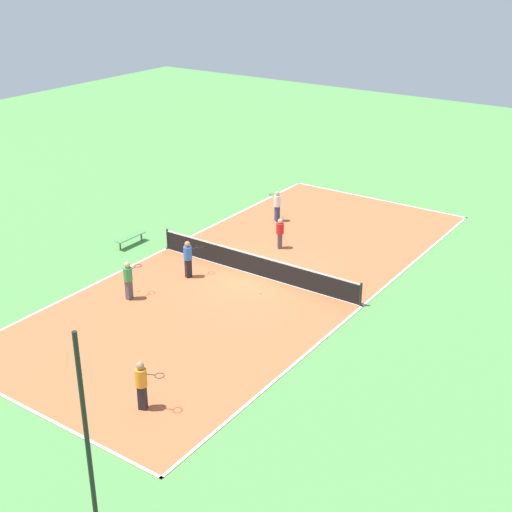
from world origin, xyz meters
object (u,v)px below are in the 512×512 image
at_px(player_far_green, 128,278).
at_px(player_coach_red, 280,232).
at_px(bench, 131,238).
at_px(player_near_blue, 188,257).
at_px(player_center_orange, 142,382).
at_px(tennis_ball_far_baseline, 260,292).
at_px(tennis_net, 256,264).
at_px(player_near_white, 277,204).
at_px(fence_post_back_left, 86,434).
at_px(tennis_ball_left_sideline, 138,291).

distance_m(player_far_green, player_coach_red, 8.03).
bearing_deg(bench, player_near_blue, 75.34).
bearing_deg(player_center_orange, player_coach_red, 82.16).
bearing_deg(tennis_ball_far_baseline, player_near_blue, 7.61).
relative_size(tennis_net, bench, 5.84).
bearing_deg(player_near_white, player_coach_red, 155.55).
bearing_deg(bench, player_coach_red, 121.30).
relative_size(bench, player_near_blue, 1.05).
bearing_deg(tennis_ball_far_baseline, player_coach_red, -66.87).
height_order(player_center_orange, player_far_green, player_center_orange).
relative_size(player_center_orange, fence_post_back_left, 0.31).
xyz_separation_m(player_center_orange, player_near_blue, (4.82, -8.05, -0.02)).
relative_size(tennis_net, fence_post_back_left, 1.84).
bearing_deg(tennis_ball_far_baseline, player_center_orange, 99.65).
xyz_separation_m(player_near_white, player_near_blue, (-0.51, 7.70, 0.02)).
xyz_separation_m(tennis_ball_left_sideline, fence_post_back_left, (-7.91, 9.92, 2.67)).
relative_size(tennis_net, player_coach_red, 6.89).
height_order(player_near_blue, player_far_green, player_near_blue).
xyz_separation_m(tennis_net, player_near_blue, (2.24, 1.80, 0.45)).
distance_m(bench, player_center_orange, 13.11).
bearing_deg(fence_post_back_left, player_coach_red, -71.82).
xyz_separation_m(player_near_blue, tennis_ball_far_baseline, (-3.38, -0.45, -0.91)).
distance_m(tennis_net, player_center_orange, 10.19).
relative_size(tennis_ball_left_sideline, tennis_ball_far_baseline, 1.00).
height_order(player_center_orange, player_near_blue, player_center_orange).
distance_m(player_center_orange, fence_post_back_left, 5.03).
bearing_deg(player_center_orange, tennis_ball_far_baseline, 77.38).
bearing_deg(player_far_green, tennis_net, -30.65).
bearing_deg(player_far_green, tennis_ball_left_sideline, 14.89).
relative_size(bench, fence_post_back_left, 0.32).
distance_m(bench, player_far_green, 5.63).
distance_m(tennis_ball_left_sideline, tennis_ball_far_baseline, 5.00).
height_order(player_near_white, player_near_blue, player_near_blue).
distance_m(player_coach_red, fence_post_back_left, 17.99).
bearing_deg(tennis_net, player_near_white, -65.00).
bearing_deg(tennis_ball_far_baseline, fence_post_back_left, 106.39).
bearing_deg(tennis_ball_far_baseline, player_far_green, 39.85).
relative_size(player_near_white, player_near_blue, 0.98).
distance_m(player_near_blue, tennis_ball_far_baseline, 3.53).
xyz_separation_m(tennis_ball_left_sideline, tennis_ball_far_baseline, (-4.20, -2.72, 0.00)).
distance_m(bench, tennis_ball_far_baseline, 7.90).
relative_size(tennis_net, player_center_orange, 5.99).
distance_m(tennis_net, bench, 6.75).
xyz_separation_m(player_center_orange, tennis_ball_left_sideline, (5.64, -5.78, -0.93)).
height_order(tennis_net, player_far_green, player_far_green).
distance_m(player_center_orange, tennis_ball_left_sideline, 8.13).
bearing_deg(bench, tennis_net, 95.34).
height_order(player_center_orange, tennis_ball_far_baseline, player_center_orange).
distance_m(bench, tennis_ball_left_sideline, 5.03).
xyz_separation_m(player_far_green, tennis_ball_far_baseline, (-4.03, -3.37, -0.89)).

